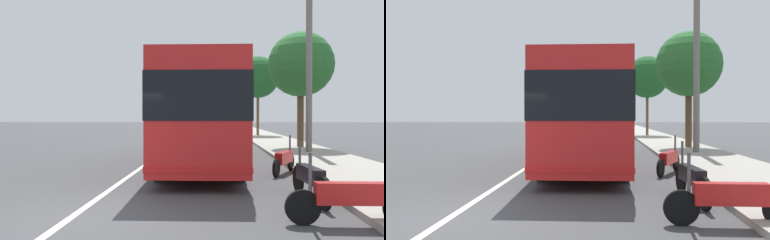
# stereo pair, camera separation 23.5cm
# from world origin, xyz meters

# --- Properties ---
(ground_plane) EXTENTS (220.00, 220.00, 0.00)m
(ground_plane) POSITION_xyz_m (0.00, 0.00, 0.00)
(ground_plane) COLOR #424244
(sidewalk_curb) EXTENTS (110.00, 3.60, 0.14)m
(sidewalk_curb) POSITION_xyz_m (10.00, -7.13, 0.07)
(sidewalk_curb) COLOR #9E998E
(sidewalk_curb) RESTS_ON ground
(lane_divider_line) EXTENTS (110.00, 0.16, 0.01)m
(lane_divider_line) POSITION_xyz_m (10.00, 0.00, 0.00)
(lane_divider_line) COLOR silver
(lane_divider_line) RESTS_ON ground
(coach_bus) EXTENTS (11.32, 2.91, 3.59)m
(coach_bus) POSITION_xyz_m (7.85, -2.13, 2.02)
(coach_bus) COLOR red
(coach_bus) RESTS_ON ground
(motorcycle_far_end) EXTENTS (0.26, 2.29, 1.26)m
(motorcycle_far_end) POSITION_xyz_m (-0.01, -5.01, 0.48)
(motorcycle_far_end) COLOR black
(motorcycle_far_end) RESTS_ON ground
(motorcycle_nearest_curb) EXTENTS (2.38, 0.34, 1.28)m
(motorcycle_nearest_curb) POSITION_xyz_m (1.88, -4.79, 0.49)
(motorcycle_nearest_curb) COLOR black
(motorcycle_nearest_curb) RESTS_ON ground
(motorcycle_angled) EXTENTS (2.02, 1.08, 1.23)m
(motorcycle_angled) POSITION_xyz_m (5.72, -4.96, 0.46)
(motorcycle_angled) COLOR black
(motorcycle_angled) RESTS_ON ground
(car_ahead_same_lane) EXTENTS (4.08, 2.01, 1.47)m
(car_ahead_same_lane) POSITION_xyz_m (20.88, -2.07, 0.70)
(car_ahead_same_lane) COLOR silver
(car_ahead_same_lane) RESTS_ON ground
(car_behind_bus) EXTENTS (4.54, 2.20, 1.52)m
(car_behind_bus) POSITION_xyz_m (31.49, 1.75, 0.72)
(car_behind_bus) COLOR navy
(car_behind_bus) RESTS_ON ground
(car_oncoming) EXTENTS (4.41, 2.15, 1.44)m
(car_oncoming) POSITION_xyz_m (47.05, 1.74, 0.68)
(car_oncoming) COLOR gold
(car_oncoming) RESTS_ON ground
(car_far_distant) EXTENTS (4.77, 2.08, 1.53)m
(car_far_distant) POSITION_xyz_m (49.17, -1.99, 0.73)
(car_far_distant) COLOR #2D7238
(car_far_distant) RESTS_ON ground
(roadside_tree_mid_block) EXTENTS (3.70, 3.70, 6.71)m
(roadside_tree_mid_block) POSITION_xyz_m (14.86, -7.61, 4.83)
(roadside_tree_mid_block) COLOR brown
(roadside_tree_mid_block) RESTS_ON ground
(roadside_tree_far_block) EXTENTS (3.89, 3.89, 7.49)m
(roadside_tree_far_block) POSITION_xyz_m (28.15, -6.77, 5.53)
(roadside_tree_far_block) COLOR brown
(roadside_tree_far_block) RESTS_ON ground
(utility_pole) EXTENTS (0.30, 0.30, 8.28)m
(utility_pole) POSITION_xyz_m (11.91, -7.33, 4.14)
(utility_pole) COLOR slate
(utility_pole) RESTS_ON ground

